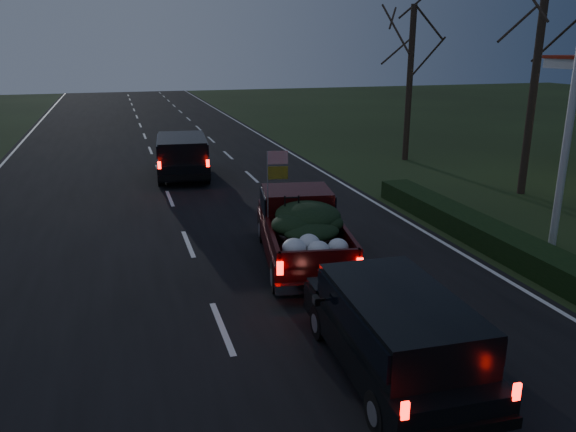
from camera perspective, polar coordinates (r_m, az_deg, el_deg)
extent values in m
plane|color=black|center=(11.12, -6.71, -11.28)|extent=(120.00, 120.00, 0.00)
cube|color=black|center=(11.12, -6.72, -11.24)|extent=(14.00, 120.00, 0.02)
cube|color=black|center=(16.55, 18.67, -1.33)|extent=(1.00, 10.00, 0.60)
cylinder|color=silver|center=(16.15, 27.24, 12.51)|extent=(0.20, 0.20, 9.00)
cylinder|color=black|center=(21.88, 23.83, 12.97)|extent=(0.28, 0.28, 8.50)
cylinder|color=black|center=(27.13, 12.23, 12.90)|extent=(0.28, 0.28, 7.00)
cube|color=#340708|center=(14.07, 1.38, -2.49)|extent=(2.62, 4.89, 0.51)
cube|color=#340708|center=(14.65, 0.90, 1.17)|extent=(1.95, 1.76, 0.84)
cube|color=black|center=(14.63, 0.90, 1.52)|extent=(2.02, 1.68, 0.51)
cube|color=#340708|center=(12.86, 2.20, -3.09)|extent=(2.13, 2.86, 0.06)
ellipsoid|color=black|center=(13.16, 2.09, -0.68)|extent=(1.75, 1.90, 0.56)
cylinder|color=gray|center=(13.58, -2.08, 2.73)|extent=(0.03, 0.03, 1.86)
cube|color=red|center=(13.44, -1.04, 5.96)|extent=(0.48, 0.10, 0.32)
cube|color=gold|center=(13.52, -1.03, 4.41)|extent=(0.48, 0.10, 0.32)
cube|color=black|center=(23.78, -10.66, 5.44)|extent=(2.41, 4.92, 0.59)
cube|color=black|center=(23.41, -10.74, 6.94)|extent=(2.18, 3.62, 0.79)
cube|color=black|center=(23.40, -10.75, 7.13)|extent=(2.27, 3.53, 0.48)
cube|color=black|center=(9.62, 10.43, -12.54)|extent=(1.97, 4.34, 0.53)
cube|color=black|center=(9.16, 11.22, -9.89)|extent=(1.81, 3.18, 0.71)
cube|color=black|center=(9.13, 11.24, -9.49)|extent=(1.90, 3.09, 0.43)
cube|color=black|center=(9.74, 2.89, -8.56)|extent=(0.10, 0.20, 0.14)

